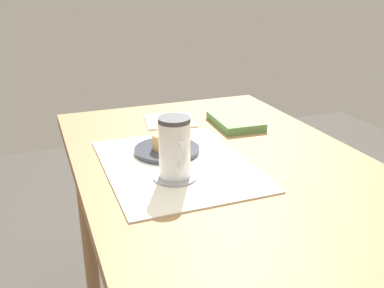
{
  "coord_description": "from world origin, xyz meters",
  "views": [
    {
      "loc": [
        0.82,
        -0.42,
        1.16
      ],
      "look_at": [
        -0.07,
        -0.08,
        0.78
      ],
      "focal_mm": 40.0,
      "sensor_mm": 36.0,
      "label": 1
    }
  ],
  "objects_px": {
    "dining_table": "(233,202)",
    "pastry_plate": "(167,150)",
    "small_book": "(235,121)",
    "pastry": "(167,141)",
    "coffee_mug": "(175,148)"
  },
  "relations": [
    {
      "from": "pastry_plate",
      "to": "small_book",
      "type": "height_order",
      "value": "small_book"
    },
    {
      "from": "small_book",
      "to": "pastry",
      "type": "bearing_deg",
      "value": -58.92
    },
    {
      "from": "small_book",
      "to": "coffee_mug",
      "type": "bearing_deg",
      "value": -42.26
    },
    {
      "from": "pastry_plate",
      "to": "pastry",
      "type": "relative_size",
      "value": 2.29
    },
    {
      "from": "coffee_mug",
      "to": "pastry",
      "type": "bearing_deg",
      "value": 169.1
    },
    {
      "from": "dining_table",
      "to": "coffee_mug",
      "type": "bearing_deg",
      "value": -89.05
    },
    {
      "from": "pastry",
      "to": "pastry_plate",
      "type": "bearing_deg",
      "value": 0.0
    },
    {
      "from": "dining_table",
      "to": "pastry_plate",
      "type": "height_order",
      "value": "pastry_plate"
    },
    {
      "from": "small_book",
      "to": "dining_table",
      "type": "bearing_deg",
      "value": -24.03
    },
    {
      "from": "pastry",
      "to": "coffee_mug",
      "type": "bearing_deg",
      "value": -10.9
    },
    {
      "from": "dining_table",
      "to": "small_book",
      "type": "bearing_deg",
      "value": 153.09
    },
    {
      "from": "coffee_mug",
      "to": "small_book",
      "type": "relative_size",
      "value": 0.76
    },
    {
      "from": "pastry_plate",
      "to": "small_book",
      "type": "relative_size",
      "value": 0.93
    },
    {
      "from": "dining_table",
      "to": "pastry_plate",
      "type": "xyz_separation_m",
      "value": [
        -0.15,
        -0.12,
        0.1
      ]
    },
    {
      "from": "coffee_mug",
      "to": "pastry_plate",
      "type": "bearing_deg",
      "value": 169.1
    }
  ]
}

